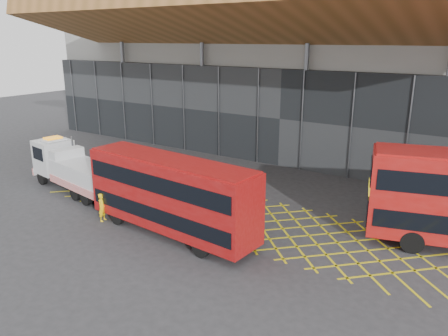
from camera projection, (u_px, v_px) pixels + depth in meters
The scene contains 6 objects.
ground_plane at pixel (174, 201), 29.03m from camera, with size 120.00×120.00×0.00m, color #2C2C2F.
road_markings at pixel (246, 219), 26.06m from camera, with size 27.96×7.16×0.01m.
construction_building at pixel (316, 54), 40.11m from camera, with size 55.00×23.97×18.00m.
recovery_truck at pixel (73, 168), 30.58m from camera, with size 10.17×3.77×3.52m.
bus_towed at pixel (170, 193), 23.54m from camera, with size 10.74×3.31×4.30m.
worker at pixel (102, 207), 25.65m from camera, with size 0.62×0.40×1.69m, color yellow.
Camera 1 is at (17.80, -20.80, 10.43)m, focal length 35.00 mm.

